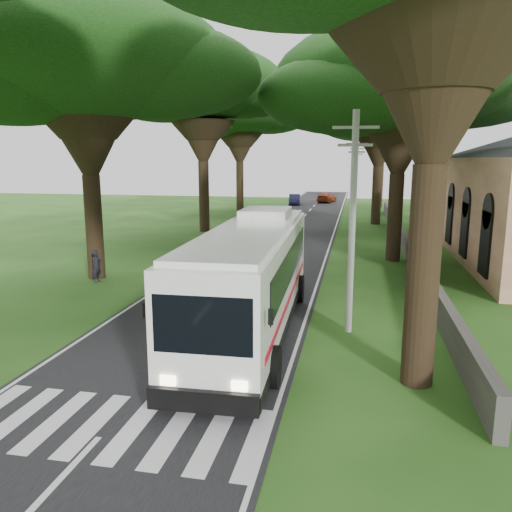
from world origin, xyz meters
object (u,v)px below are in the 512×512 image
(pole_mid, at_px, (355,188))
(distant_car_b, at_px, (295,199))
(distant_car_a, at_px, (276,220))
(pedestrian, at_px, (97,266))
(coach_bus, at_px, (252,276))
(pole_near, at_px, (352,220))
(pole_far, at_px, (356,178))
(distant_car_c, at_px, (327,197))

(pole_mid, bearing_deg, distant_car_b, 105.03)
(distant_car_a, distance_m, pedestrian, 23.34)
(distant_car_b, distance_m, pedestrian, 46.26)
(distant_car_a, bearing_deg, coach_bus, 82.12)
(pole_near, xyz_separation_m, pole_far, (0.00, 40.00, 0.00))
(distant_car_c, bearing_deg, coach_bus, 102.08)
(pole_mid, height_order, distant_car_b, pole_mid)
(distant_car_c, distance_m, pedestrian, 51.37)
(pole_mid, height_order, coach_bus, pole_mid)
(pole_mid, distance_m, distant_car_c, 36.13)
(pole_mid, bearing_deg, pole_near, -90.00)
(pole_near, xyz_separation_m, distant_car_c, (-4.21, 55.72, -3.43))
(pole_mid, bearing_deg, pedestrian, -131.11)
(pole_near, distance_m, coach_bus, 4.13)
(pole_near, xyz_separation_m, pedestrian, (-13.00, 5.11, -3.34))
(pole_near, height_order, distant_car_a, pole_near)
(pole_far, bearing_deg, distant_car_b, 126.89)
(pole_near, relative_size, pole_mid, 1.00)
(distant_car_c, bearing_deg, pole_far, 116.35)
(pole_far, bearing_deg, distant_car_a, -120.26)
(pole_far, relative_size, distant_car_b, 1.86)
(pole_far, distance_m, distant_car_c, 16.63)
(distant_car_a, height_order, distant_car_c, distant_car_c)
(coach_bus, height_order, distant_car_c, coach_bus)
(pole_near, bearing_deg, distant_car_c, 94.32)
(distant_car_a, bearing_deg, pole_mid, 117.72)
(distant_car_b, height_order, distant_car_c, distant_car_c)
(distant_car_a, xyz_separation_m, distant_car_c, (2.97, 28.02, 0.03))
(coach_bus, bearing_deg, distant_car_c, 89.02)
(distant_car_b, relative_size, pedestrian, 2.56)
(pole_near, xyz_separation_m, pole_mid, (0.00, 20.00, 0.00))
(coach_bus, relative_size, distant_car_b, 3.12)
(pole_far, relative_size, coach_bus, 0.60)
(pole_mid, relative_size, coach_bus, 0.60)
(pole_near, height_order, distant_car_c, pole_near)
(coach_bus, xyz_separation_m, distant_car_a, (-3.66, 28.36, -1.39))
(coach_bus, distance_m, distant_car_a, 28.62)
(distant_car_a, distance_m, distant_car_c, 28.17)
(coach_bus, distance_m, distant_car_b, 52.03)
(pole_near, relative_size, distant_car_c, 1.61)
(pole_mid, height_order, distant_car_a, pole_mid)
(pole_near, relative_size, pole_far, 1.00)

